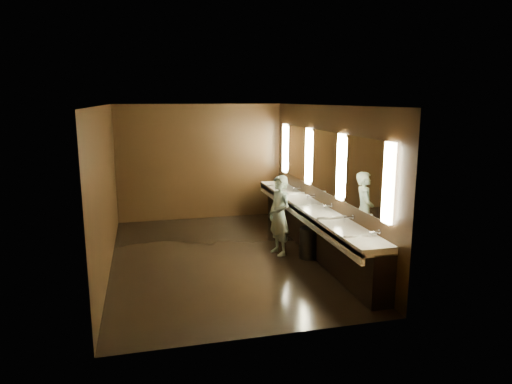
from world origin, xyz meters
TOP-DOWN VIEW (x-y plane):
  - floor at (0.00, 0.00)m, footprint 6.00×6.00m
  - ceiling at (0.00, 0.00)m, footprint 4.00×6.00m
  - wall_back at (0.00, 3.00)m, footprint 4.00×0.02m
  - wall_front at (0.00, -3.00)m, footprint 4.00×0.02m
  - wall_left at (-2.00, 0.00)m, footprint 0.02×6.00m
  - wall_right at (2.00, 0.00)m, footprint 0.02×6.00m
  - sink_counter at (1.79, 0.00)m, footprint 0.55×5.40m
  - mirror_band at (1.98, -0.00)m, footprint 0.06×5.03m
  - person at (1.09, -0.06)m, footprint 0.50×0.63m
  - trash_bin at (1.58, -0.41)m, footprint 0.42×0.42m

SIDE VIEW (x-z plane):
  - floor at x=0.00m, z-range 0.00..0.00m
  - trash_bin at x=1.58m, z-range 0.00..0.58m
  - sink_counter at x=1.79m, z-range -0.01..1.00m
  - person at x=1.09m, z-range 0.00..1.52m
  - wall_back at x=0.00m, z-range 0.00..2.80m
  - wall_front at x=0.00m, z-range 0.00..2.80m
  - wall_left at x=-2.00m, z-range 0.00..2.80m
  - wall_right at x=2.00m, z-range 0.00..2.80m
  - mirror_band at x=1.98m, z-range 1.17..2.32m
  - ceiling at x=0.00m, z-range 2.79..2.81m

